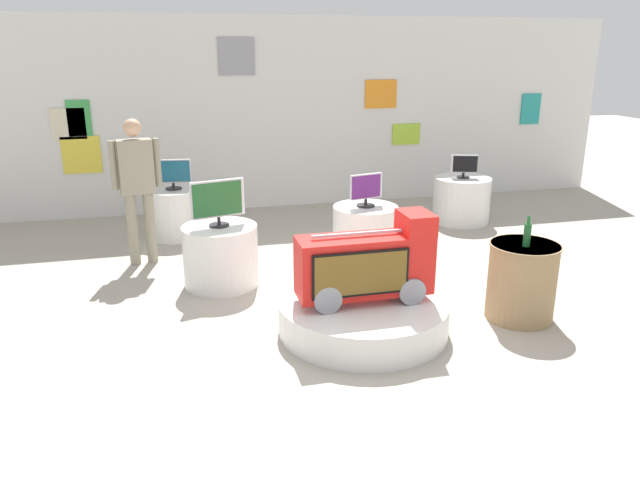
{
  "coord_description": "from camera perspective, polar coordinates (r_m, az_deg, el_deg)",
  "views": [
    {
      "loc": [
        -1.48,
        -4.74,
        2.45
      ],
      "look_at": [
        -0.15,
        0.5,
        0.73
      ],
      "focal_mm": 34.07,
      "sensor_mm": 36.0,
      "label": 1
    }
  ],
  "objects": [
    {
      "name": "bottle_on_side_table",
      "position": [
        5.76,
        18.89,
        0.53
      ],
      "size": [
        0.07,
        0.07,
        0.28
      ],
      "color": "#195926",
      "rests_on": "side_table_round"
    },
    {
      "name": "main_display_pedestal",
      "position": [
        5.5,
        4.09,
        -7.11
      ],
      "size": [
        1.52,
        1.52,
        0.3
      ],
      "primitive_type": "cylinder",
      "color": "silver",
      "rests_on": "ground"
    },
    {
      "name": "shopper_browsing_near_truck",
      "position": [
        7.25,
        -16.8,
        5.34
      ],
      "size": [
        0.55,
        0.26,
        1.7
      ],
      "color": "gray",
      "rests_on": "ground"
    },
    {
      "name": "display_pedestal_right_rear",
      "position": [
        7.27,
        4.24,
        0.67
      ],
      "size": [
        0.77,
        0.77,
        0.66
      ],
      "primitive_type": "cylinder",
      "color": "silver",
      "rests_on": "ground"
    },
    {
      "name": "back_wall_display",
      "position": [
        9.58,
        -5.49,
        11.65
      ],
      "size": [
        11.66,
        0.13,
        2.91
      ],
      "color": "silver",
      "rests_on": "ground"
    },
    {
      "name": "tv_on_center_rear",
      "position": [
        8.22,
        -13.68,
        6.11
      ],
      "size": [
        0.48,
        0.21,
        0.4
      ],
      "color": "black",
      "rests_on": "display_pedestal_center_rear"
    },
    {
      "name": "ground_plane",
      "position": [
        5.54,
        2.79,
        -8.62
      ],
      "size": [
        30.0,
        30.0,
        0.0
      ],
      "primitive_type": "plane",
      "color": "#A8A091"
    },
    {
      "name": "display_pedestal_center_rear",
      "position": [
        8.35,
        -13.42,
        2.47
      ],
      "size": [
        0.71,
        0.71,
        0.66
      ],
      "primitive_type": "cylinder",
      "color": "silver",
      "rests_on": "ground"
    },
    {
      "name": "display_pedestal_left_rear",
      "position": [
        6.56,
        -9.3,
        -1.45
      ],
      "size": [
        0.8,
        0.8,
        0.66
      ],
      "primitive_type": "cylinder",
      "color": "silver",
      "rests_on": "ground"
    },
    {
      "name": "tv_on_far_right",
      "position": [
        8.96,
        13.38,
        6.81
      ],
      "size": [
        0.37,
        0.18,
        0.33
      ],
      "color": "black",
      "rests_on": "display_pedestal_far_right"
    },
    {
      "name": "novelty_firetruck_tv",
      "position": [
        5.32,
        4.46,
        -2.51
      ],
      "size": [
        1.19,
        0.43,
        0.78
      ],
      "color": "gray",
      "rests_on": "main_display_pedestal"
    },
    {
      "name": "display_pedestal_far_right",
      "position": [
        9.07,
        13.14,
        3.69
      ],
      "size": [
        0.81,
        0.81,
        0.66
      ],
      "primitive_type": "cylinder",
      "color": "silver",
      "rests_on": "ground"
    },
    {
      "name": "tv_on_right_rear",
      "position": [
        7.13,
        4.34,
        4.77
      ],
      "size": [
        0.42,
        0.21,
        0.39
      ],
      "color": "black",
      "rests_on": "display_pedestal_right_rear"
    },
    {
      "name": "side_table_round",
      "position": [
        5.96,
        18.41,
        -3.65
      ],
      "size": [
        0.65,
        0.65,
        0.73
      ],
      "color": "#9E7F56",
      "rests_on": "ground"
    },
    {
      "name": "tv_on_left_rear",
      "position": [
        6.38,
        -9.57,
        3.63
      ],
      "size": [
        0.57,
        0.21,
        0.49
      ],
      "color": "black",
      "rests_on": "display_pedestal_left_rear"
    }
  ]
}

